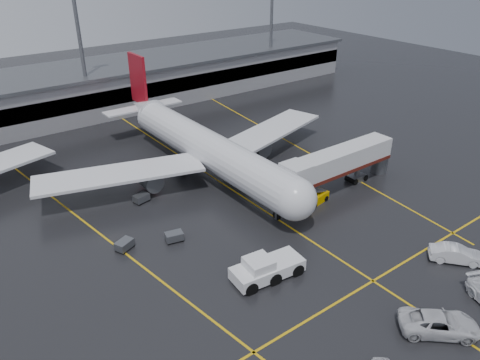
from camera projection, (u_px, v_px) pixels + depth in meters
ground at (243, 197)px, 63.32m from camera, size 220.00×220.00×0.00m
apron_line_centre at (243, 197)px, 63.32m from camera, size 0.25×90.00×0.02m
apron_line_stop at (373, 281)px, 47.64m from camera, size 60.00×0.25×0.02m
apron_line_left at (72, 212)px, 59.78m from camera, size 9.99×69.35×0.02m
apron_line_right at (291, 143)px, 80.03m from camera, size 7.57×69.64×0.02m
terminal at (102, 87)px, 95.49m from camera, size 122.00×19.00×8.60m
light_mast_mid at (80, 43)px, 83.97m from camera, size 3.00×1.20×25.45m
light_mast_right at (271, 21)px, 107.95m from camera, size 3.00×1.20×25.45m
main_airliner at (203, 146)px, 68.31m from camera, size 48.80×45.60×14.10m
jet_bridge at (339, 163)px, 63.58m from camera, size 19.90×3.40×6.05m
pushback_tractor at (266, 269)px, 47.68m from camera, size 7.88×3.98×2.71m
belt_loader at (316, 198)px, 61.73m from camera, size 4.13×2.38×2.47m
service_van_a at (439, 323)px, 41.06m from camera, size 7.29×7.01×1.93m
service_van_c at (457, 254)px, 50.18m from camera, size 5.12×5.53×1.85m
baggage_cart_a at (174, 236)px, 53.75m from camera, size 2.25×1.73×1.12m
baggage_cart_b at (124, 245)px, 52.29m from camera, size 2.35×1.99×1.12m
baggage_cart_c at (141, 198)px, 61.80m from camera, size 2.22×1.68×1.12m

